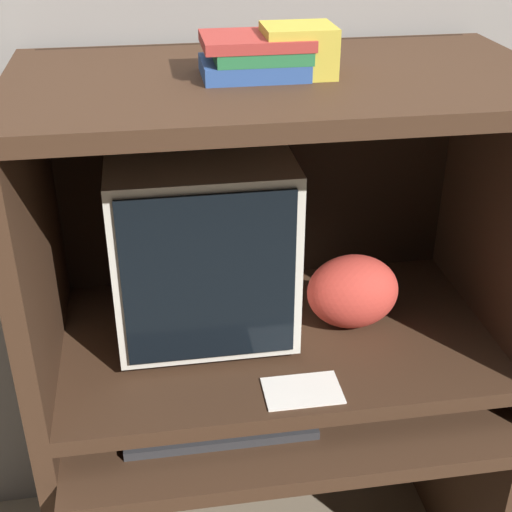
{
  "coord_description": "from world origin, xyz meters",
  "views": [
    {
      "loc": [
        -0.26,
        -1.03,
        1.7
      ],
      "look_at": [
        -0.05,
        0.29,
        0.96
      ],
      "focal_mm": 50.0,
      "sensor_mm": 36.0,
      "label": 1
    }
  ],
  "objects_px": {
    "snack_bag": "(353,291)",
    "storage_box": "(298,51)",
    "crt_monitor": "(201,239)",
    "mouse": "(344,402)",
    "book_stack": "(256,56)",
    "keyboard": "(220,422)"
  },
  "relations": [
    {
      "from": "snack_bag",
      "to": "storage_box",
      "type": "xyz_separation_m",
      "value": [
        -0.15,
        -0.03,
        0.55
      ]
    },
    {
      "from": "book_stack",
      "to": "keyboard",
      "type": "bearing_deg",
      "value": -122.61
    },
    {
      "from": "crt_monitor",
      "to": "storage_box",
      "type": "xyz_separation_m",
      "value": [
        0.19,
        -0.09,
        0.42
      ]
    },
    {
      "from": "snack_bag",
      "to": "book_stack",
      "type": "height_order",
      "value": "book_stack"
    },
    {
      "from": "mouse",
      "to": "storage_box",
      "type": "relative_size",
      "value": 0.52
    },
    {
      "from": "snack_bag",
      "to": "storage_box",
      "type": "bearing_deg",
      "value": -169.42
    },
    {
      "from": "keyboard",
      "to": "storage_box",
      "type": "relative_size",
      "value": 3.08
    },
    {
      "from": "crt_monitor",
      "to": "storage_box",
      "type": "bearing_deg",
      "value": -24.99
    },
    {
      "from": "book_stack",
      "to": "storage_box",
      "type": "xyz_separation_m",
      "value": [
        0.08,
        -0.01,
        0.01
      ]
    },
    {
      "from": "snack_bag",
      "to": "storage_box",
      "type": "height_order",
      "value": "storage_box"
    },
    {
      "from": "crt_monitor",
      "to": "storage_box",
      "type": "relative_size",
      "value": 3.26
    },
    {
      "from": "crt_monitor",
      "to": "mouse",
      "type": "distance_m",
      "value": 0.48
    },
    {
      "from": "mouse",
      "to": "storage_box",
      "type": "bearing_deg",
      "value": 124.68
    },
    {
      "from": "snack_bag",
      "to": "crt_monitor",
      "type": "bearing_deg",
      "value": 169.97
    },
    {
      "from": "mouse",
      "to": "book_stack",
      "type": "xyz_separation_m",
      "value": [
        -0.17,
        0.14,
        0.72
      ]
    },
    {
      "from": "mouse",
      "to": "storage_box",
      "type": "height_order",
      "value": "storage_box"
    },
    {
      "from": "storage_box",
      "to": "mouse",
      "type": "bearing_deg",
      "value": -55.32
    },
    {
      "from": "crt_monitor",
      "to": "storage_box",
      "type": "height_order",
      "value": "storage_box"
    },
    {
      "from": "mouse",
      "to": "snack_bag",
      "type": "distance_m",
      "value": 0.25
    },
    {
      "from": "storage_box",
      "to": "crt_monitor",
      "type": "bearing_deg",
      "value": 155.01
    },
    {
      "from": "crt_monitor",
      "to": "book_stack",
      "type": "distance_m",
      "value": 0.43
    },
    {
      "from": "mouse",
      "to": "snack_bag",
      "type": "height_order",
      "value": "snack_bag"
    }
  ]
}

